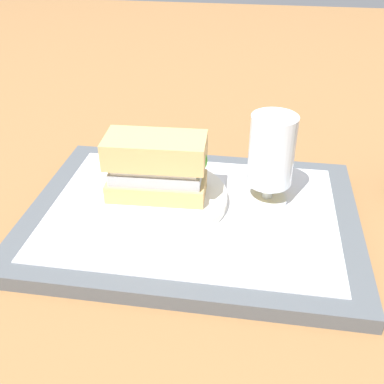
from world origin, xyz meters
name	(u,v)px	position (x,y,z in m)	size (l,w,h in m)	color
ground_plane	(192,223)	(0.00, 0.00, 0.00)	(3.00, 3.00, 0.00)	olive
tray	(192,217)	(0.00, 0.00, 0.01)	(0.44, 0.32, 0.02)	#4C5156
placemat	(192,210)	(0.00, 0.00, 0.02)	(0.38, 0.27, 0.00)	silver
plate	(158,198)	(-0.05, 0.01, 0.03)	(0.19, 0.19, 0.01)	silver
sandwich	(159,166)	(-0.05, 0.01, 0.08)	(0.14, 0.07, 0.08)	tan
beer_glass	(271,157)	(0.10, 0.04, 0.09)	(0.06, 0.06, 0.12)	silver
napkin_folded	(280,245)	(0.12, -0.06, 0.02)	(0.09, 0.07, 0.01)	white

